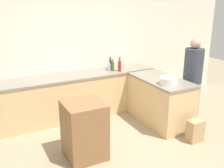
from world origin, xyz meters
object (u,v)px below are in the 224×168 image
mixing_bowl (169,81)px  wine_bottle_dark (110,64)px  island_table (84,130)px  hot_sauce_bottle (120,66)px  vinegar_bottle_clear (109,67)px  person_at_peninsula (192,77)px  paper_bag (195,131)px  olive_oil_bottle (113,66)px

mixing_bowl → wine_bottle_dark: size_ratio=1.24×
island_table → hot_sauce_bottle: bearing=44.3°
hot_sauce_bottle → vinegar_bottle_clear: (-0.16, 0.16, -0.04)m
vinegar_bottle_clear → person_at_peninsula: 1.71m
mixing_bowl → person_at_peninsula: 0.74m
person_at_peninsula → paper_bag: bearing=-126.5°
olive_oil_bottle → vinegar_bottle_clear: (-0.05, 0.06, -0.02)m
paper_bag → olive_oil_bottle: bearing=109.2°
island_table → wine_bottle_dark: 2.05m
person_at_peninsula → paper_bag: person_at_peninsula is taller
olive_oil_bottle → paper_bag: bearing=-70.8°
mixing_bowl → vinegar_bottle_clear: 1.44m
mixing_bowl → hot_sauce_bottle: size_ratio=1.07×
hot_sauce_bottle → person_at_peninsula: size_ratio=0.18×
mixing_bowl → wine_bottle_dark: (-0.43, 1.44, 0.04)m
island_table → person_at_peninsula: 2.44m
hot_sauce_bottle → paper_bag: hot_sauce_bottle is taller
island_table → hot_sauce_bottle: hot_sauce_bottle is taller
island_table → vinegar_bottle_clear: vinegar_bottle_clear is taller
olive_oil_bottle → wine_bottle_dark: bearing=84.2°
olive_oil_bottle → mixing_bowl: bearing=-70.8°
island_table → vinegar_bottle_clear: (1.16, 1.46, 0.53)m
paper_bag → vinegar_bottle_clear: bearing=110.0°
person_at_peninsula → olive_oil_bottle: bearing=135.9°
olive_oil_bottle → island_table: bearing=-131.1°
mixing_bowl → vinegar_bottle_clear: vinegar_bottle_clear is taller
mixing_bowl → person_at_peninsula: bearing=12.4°
island_table → vinegar_bottle_clear: size_ratio=4.56×
wine_bottle_dark → hot_sauce_bottle: bearing=-70.3°
hot_sauce_bottle → paper_bag: (0.53, -1.74, -0.83)m
paper_bag → island_table: bearing=166.5°
island_table → hot_sauce_bottle: 1.94m
olive_oil_bottle → person_at_peninsula: size_ratio=0.15×
island_table → paper_bag: bearing=-13.5°
hot_sauce_bottle → paper_bag: 2.00m
olive_oil_bottle → wine_bottle_dark: (0.02, 0.15, 0.01)m
mixing_bowl → paper_bag: size_ratio=0.84×
olive_oil_bottle → hot_sauce_bottle: bearing=-44.6°
island_table → olive_oil_bottle: bearing=48.9°
mixing_bowl → hot_sauce_bottle: 1.23m
paper_bag → hot_sauce_bottle: bearing=107.1°
olive_oil_bottle → vinegar_bottle_clear: 0.08m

